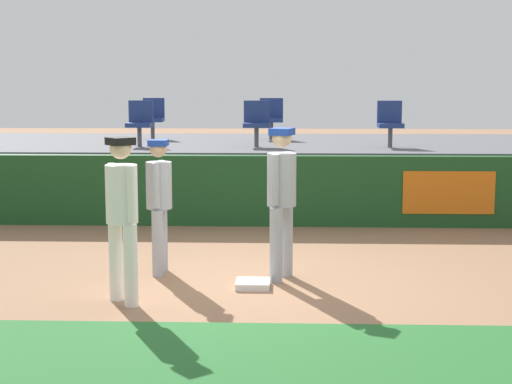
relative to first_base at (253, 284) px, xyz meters
name	(u,v)px	position (x,y,z in m)	size (l,w,h in m)	color
ground_plane	(248,284)	(-0.07, 0.15, -0.04)	(60.00, 60.00, 0.00)	#936B4C
grass_foreground_strip	(231,372)	(-0.07, -2.82, -0.04)	(18.00, 2.80, 0.01)	#26662B
first_base	(253,284)	(0.00, 0.00, 0.00)	(0.40, 0.40, 0.08)	white
player_fielder_home	(122,208)	(-1.39, -0.72, 1.02)	(0.49, 0.59, 1.83)	white
player_runner_visitor	(159,197)	(-1.20, 0.65, 0.94)	(0.33, 0.48, 1.70)	#9EA3AD
player_coach_visitor	(282,193)	(0.33, 0.42, 1.04)	(0.46, 0.49, 1.86)	#9EA3AD
field_wall	(260,191)	(-0.05, 4.08, 0.55)	(18.00, 0.26, 1.18)	#19471E
bleacher_platform	(263,172)	(-0.07, 6.66, 0.56)	(18.00, 4.80, 1.20)	#59595E
seat_front_left	(140,121)	(-2.30, 5.53, 1.63)	(0.45, 0.44, 0.84)	#4C4C51
seat_front_center	(257,121)	(-0.16, 5.53, 1.63)	(0.48, 0.44, 0.84)	#4C4C51
seat_back_center	(271,116)	(0.08, 7.33, 1.63)	(0.48, 0.44, 0.84)	#4C4C51
seat_back_left	(153,116)	(-2.35, 7.33, 1.63)	(0.44, 0.44, 0.84)	#4C4C51
seat_front_right	(390,121)	(2.27, 5.53, 1.63)	(0.45, 0.44, 0.84)	#4C4C51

